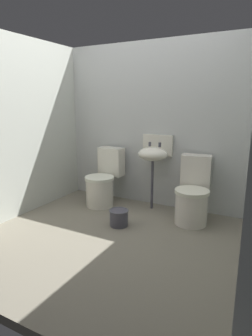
{
  "coord_description": "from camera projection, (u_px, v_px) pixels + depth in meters",
  "views": [
    {
      "loc": [
        1.45,
        -2.44,
        1.42
      ],
      "look_at": [
        0.0,
        0.29,
        0.7
      ],
      "focal_mm": 30.53,
      "sensor_mm": 36.0,
      "label": 1
    }
  ],
  "objects": [
    {
      "name": "toilet_right",
      "position": [
        193.0,
        196.0,
        3.42
      ],
      "size": [
        0.45,
        0.64,
        0.78
      ],
      "rotation": [
        0.0,
        0.0,
        3.27
      ],
      "color": "silver",
      "rests_on": "ground"
    },
    {
      "name": "wall_left",
      "position": [
        20.0,
        128.0,
        3.56
      ],
      "size": [
        0.1,
        2.53,
        2.2
      ],
      "primitive_type": "cube",
      "color": "#B4B8AE",
      "rests_on": "ground"
    },
    {
      "name": "bucket",
      "position": [
        119.0,
        217.0,
        3.33
      ],
      "size": [
        0.23,
        0.23,
        0.19
      ],
      "color": "#43434E",
      "rests_on": "ground"
    },
    {
      "name": "toilet_left",
      "position": [
        103.0,
        182.0,
        4.0
      ],
      "size": [
        0.42,
        0.61,
        0.78
      ],
      "rotation": [
        0.0,
        0.0,
        3.09
      ],
      "color": "silver",
      "rests_on": "ground"
    },
    {
      "name": "ground_plane",
      "position": [
        113.0,
        240.0,
        3.09
      ],
      "size": [
        3.11,
        2.73,
        0.08
      ],
      "primitive_type": "cube",
      "color": "slate"
    },
    {
      "name": "sink",
      "position": [
        154.0,
        153.0,
        3.76
      ],
      "size": [
        0.42,
        0.35,
        0.99
      ],
      "color": "#43434E",
      "rests_on": "ground"
    },
    {
      "name": "wall_back",
      "position": [
        158.0,
        126.0,
        3.88
      ],
      "size": [
        3.11,
        0.1,
        2.2
      ],
      "primitive_type": "cube",
      "color": "#B0B5B3",
      "rests_on": "ground"
    }
  ]
}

